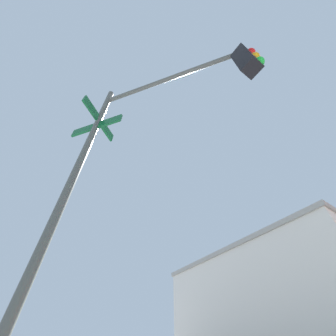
{
  "coord_description": "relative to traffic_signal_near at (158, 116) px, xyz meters",
  "views": [
    {
      "loc": [
        -4.5,
        -6.7,
        1.47
      ],
      "look_at": [
        -6.43,
        -5.4,
        3.79
      ],
      "focal_mm": 21.54,
      "sensor_mm": 36.0,
      "label": 1
    }
  ],
  "objects": [
    {
      "name": "building_stucco",
      "position": [
        -10.58,
        23.32,
        0.26
      ],
      "size": [
        17.57,
        19.23,
        9.4
      ],
      "color": "silver",
      "rests_on": "ground_plane"
    },
    {
      "name": "traffic_signal_near",
      "position": [
        0.0,
        0.0,
        0.0
      ],
      "size": [
        3.06,
        2.36,
        6.26
      ],
      "color": "#474C47",
      "rests_on": "ground_plane"
    }
  ]
}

